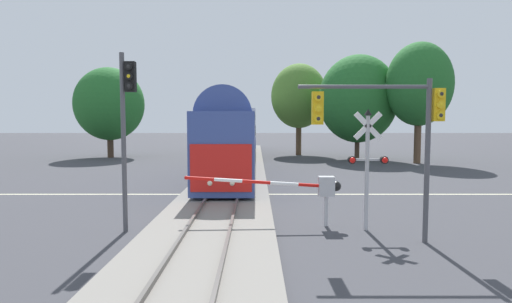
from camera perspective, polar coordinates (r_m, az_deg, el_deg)
ground_plane at (r=21.63m, az=-3.91°, el=-5.87°), size 220.00×220.00×0.00m
road_centre_stripe at (r=21.63m, az=-3.91°, el=-5.86°), size 44.00×0.20×0.01m
railway_track at (r=21.61m, az=-3.91°, el=-5.63°), size 4.40×80.00×0.32m
commuter_train at (r=38.04m, az=-2.09°, el=2.69°), size 3.04×42.27×5.16m
crossing_gate_near at (r=15.06m, az=7.63°, el=-4.84°), size 5.63×0.40×1.83m
crossing_signal_mast at (r=14.70m, az=15.31°, el=-0.72°), size 1.36×0.44×4.20m
traffic_signal_near_right at (r=13.34m, az=18.27°, el=4.11°), size 4.45×0.38×5.07m
traffic_signal_median at (r=14.61m, az=-17.08°, el=5.04°), size 0.53×0.38×6.05m
pine_left_background at (r=45.62m, az=-19.21°, el=6.16°), size 7.05×7.05×9.27m
maple_right_background at (r=39.92m, az=21.73°, el=8.54°), size 5.76×5.76×10.73m
elm_centre_background at (r=46.63m, az=6.18°, el=7.55°), size 6.17×6.17×10.10m
oak_far_right at (r=41.84m, az=14.07°, el=7.02°), size 7.57×7.57×10.18m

